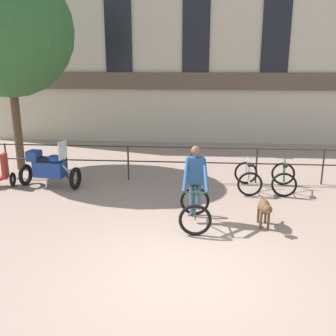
{
  "coord_description": "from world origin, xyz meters",
  "views": [
    {
      "loc": [
        0.2,
        -5.91,
        3.53
      ],
      "look_at": [
        -0.5,
        2.86,
        1.05
      ],
      "focal_mm": 42.0,
      "sensor_mm": 36.0,
      "label": 1
    }
  ],
  "objects": [
    {
      "name": "building_facade",
      "position": [
        0.0,
        10.99,
        4.29
      ],
      "size": [
        18.0,
        0.72,
        8.63
      ],
      "color": "#BCB299",
      "rests_on": "ground_plane"
    },
    {
      "name": "tree_canalside_left",
      "position": [
        -5.6,
        6.09,
        4.29
      ],
      "size": [
        3.96,
        3.96,
        6.28
      ],
      "color": "brown",
      "rests_on": "ground_plane"
    },
    {
      "name": "canal_railing",
      "position": [
        -0.0,
        5.2,
        0.71
      ],
      "size": [
        15.05,
        0.05,
        1.05
      ],
      "color": "#2D2B28",
      "rests_on": "ground_plane"
    },
    {
      "name": "cyclist_with_bike",
      "position": [
        0.14,
        2.2,
        0.76
      ],
      "size": [
        0.7,
        1.18,
        1.7
      ],
      "rotation": [
        0.0,
        0.0,
        0.02
      ],
      "color": "black",
      "rests_on": "ground_plane"
    },
    {
      "name": "parked_bicycle_mid_left",
      "position": [
        2.53,
        4.54,
        0.36
      ],
      "size": [
        0.84,
        1.21,
        0.86
      ],
      "rotation": [
        0.0,
        0.0,
        2.97
      ],
      "color": "black",
      "rests_on": "ground_plane"
    },
    {
      "name": "dog",
      "position": [
        1.63,
        2.05,
        0.44
      ],
      "size": [
        0.26,
        0.95,
        0.63
      ],
      "rotation": [
        0.0,
        0.0,
        0.02
      ],
      "color": "brown",
      "rests_on": "ground_plane"
    },
    {
      "name": "ground_plane",
      "position": [
        0.0,
        0.0,
        0.0
      ],
      "size": [
        60.0,
        60.0,
        0.0
      ],
      "primitive_type": "plane",
      "color": "gray"
    },
    {
      "name": "parked_bicycle_near_lamp",
      "position": [
        1.56,
        4.54,
        0.36
      ],
      "size": [
        0.67,
        1.12,
        0.86
      ],
      "rotation": [
        0.0,
        0.0,
        3.13
      ],
      "color": "black",
      "rests_on": "ground_plane"
    },
    {
      "name": "parked_motorcycle",
      "position": [
        -3.96,
        4.34,
        0.56
      ],
      "size": [
        1.73,
        0.86,
        1.35
      ],
      "rotation": [
        0.0,
        0.0,
        1.42
      ],
      "color": "black",
      "rests_on": "ground_plane"
    }
  ]
}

